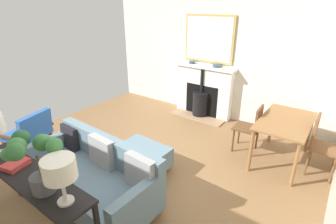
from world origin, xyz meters
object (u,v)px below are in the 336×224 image
(mantel_bowl_far, at_px, (217,66))
(table_lamp_far_end, at_px, (60,170))
(sofa, at_px, (93,175))
(console_table, at_px, (30,183))
(potted_plant, at_px, (36,156))
(dining_table, at_px, (285,126))
(fireplace, at_px, (203,94))
(mantel_bowl_near, at_px, (192,62))
(book_stack, at_px, (16,164))
(dining_chair_by_back_wall, at_px, (319,141))
(armchair_accent, at_px, (30,131))
(ottoman, at_px, (143,156))
(dining_chair_near_fireplace, at_px, (252,125))

(mantel_bowl_far, distance_m, table_lamp_far_end, 3.99)
(mantel_bowl_far, distance_m, sofa, 3.34)
(sofa, distance_m, console_table, 0.81)
(potted_plant, xyz_separation_m, dining_table, (-3.04, 1.41, -0.51))
(sofa, bearing_deg, fireplace, -176.96)
(sofa, xyz_separation_m, dining_table, (-2.28, 1.75, 0.30))
(mantel_bowl_near, xyz_separation_m, book_stack, (3.96, 0.26, -0.35))
(table_lamp_far_end, distance_m, dining_chair_by_back_wall, 3.46)
(mantel_bowl_far, height_order, dining_chair_by_back_wall, mantel_bowl_far)
(mantel_bowl_near, height_order, table_lamp_far_end, table_lamp_far_end)
(fireplace, relative_size, table_lamp_far_end, 3.17)
(mantel_bowl_far, distance_m, dining_table, 1.98)
(armchair_accent, height_order, dining_table, armchair_accent)
(ottoman, relative_size, table_lamp_far_end, 1.78)
(dining_table, bearing_deg, potted_plant, -24.96)
(armchair_accent, relative_size, dining_table, 0.66)
(fireplace, relative_size, sofa, 0.73)
(dining_table, bearing_deg, ottoman, -48.13)
(book_stack, bearing_deg, ottoman, 166.64)
(table_lamp_far_end, xyz_separation_m, dining_chair_by_back_wall, (-3.01, 1.60, -0.60))
(book_stack, xyz_separation_m, dining_chair_by_back_wall, (-3.01, 2.48, -0.29))
(armchair_accent, relative_size, potted_plant, 1.28)
(ottoman, xyz_separation_m, potted_plant, (1.58, 0.21, 0.92))
(ottoman, bearing_deg, mantel_bowl_near, -165.45)
(sofa, xyz_separation_m, armchair_accent, (-0.08, -1.69, 0.08))
(table_lamp_far_end, relative_size, dining_table, 0.36)
(fireplace, distance_m, sofa, 3.22)
(console_table, bearing_deg, table_lamp_far_end, 90.00)
(mantel_bowl_near, height_order, potted_plant, potted_plant)
(mantel_bowl_far, bearing_deg, ottoman, 0.67)
(dining_table, bearing_deg, dining_chair_near_fireplace, -90.57)
(console_table, xyz_separation_m, dining_chair_by_back_wall, (-3.01, 2.24, -0.17))
(ottoman, bearing_deg, mantel_bowl_far, -179.33)
(armchair_accent, bearing_deg, table_lamp_far_end, 70.91)
(sofa, height_order, potted_plant, potted_plant)
(sofa, xyz_separation_m, book_stack, (0.73, -0.25, 0.48))
(sofa, distance_m, dining_chair_near_fireplace, 2.61)
(mantel_bowl_near, bearing_deg, dining_chair_near_fireplace, 61.74)
(fireplace, distance_m, ottoman, 2.42)
(armchair_accent, distance_m, dining_chair_by_back_wall, 4.50)
(table_lamp_far_end, relative_size, potted_plant, 0.70)
(table_lamp_far_end, distance_m, book_stack, 0.93)
(armchair_accent, relative_size, console_table, 0.47)
(table_lamp_far_end, bearing_deg, armchair_accent, -109.09)
(dining_chair_near_fireplace, bearing_deg, book_stack, -26.48)
(mantel_bowl_far, bearing_deg, table_lamp_far_end, 7.74)
(ottoman, relative_size, armchair_accent, 0.97)
(mantel_bowl_far, height_order, dining_chair_near_fireplace, mantel_bowl_far)
(book_stack, bearing_deg, mantel_bowl_far, 175.08)
(ottoman, xyz_separation_m, armchair_accent, (0.75, -1.81, 0.19))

